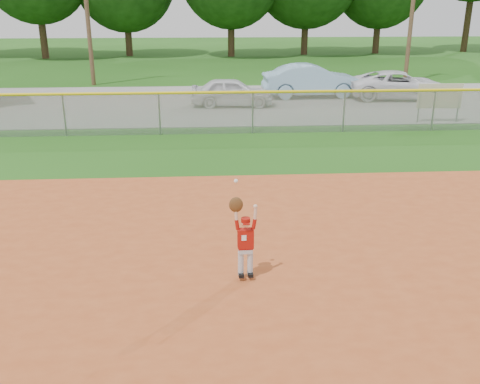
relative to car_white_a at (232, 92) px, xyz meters
name	(u,v)px	position (x,y,z in m)	size (l,w,h in m)	color
ground	(298,259)	(0.49, -15.13, -0.66)	(120.00, 120.00, 0.00)	#1D4F12
clay_infield	(334,359)	(0.49, -18.13, -0.64)	(24.00, 16.00, 0.04)	#A5461D
parking_strip	(242,103)	(0.49, 0.87, -0.65)	(44.00, 10.00, 0.03)	gray
car_white_a	(232,92)	(0.00, 0.00, 0.00)	(1.49, 3.70, 1.26)	silver
car_blue	(312,81)	(4.02, 2.10, 0.16)	(1.67, 4.80, 1.58)	#8AB5CF
car_white_b	(399,85)	(8.14, 1.31, 0.03)	(2.20, 4.78, 1.33)	white
sponsor_sign	(440,97)	(7.89, -3.87, 0.35)	(1.73, 0.14, 1.54)	gray
outfield_fence	(253,109)	(0.49, -5.13, 0.22)	(40.06, 0.10, 1.55)	gray
ballplayer	(244,237)	(-0.58, -15.87, 0.16)	(0.48, 0.21, 1.77)	silver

